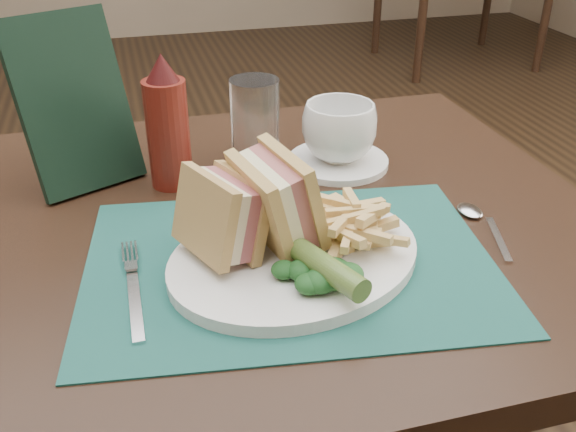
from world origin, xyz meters
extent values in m
plane|color=black|center=(0.00, 0.00, 0.00)|extent=(7.00, 7.00, 0.00)
plane|color=gray|center=(0.00, 3.50, 0.00)|extent=(6.00, 0.00, 6.00)
cube|color=#174C44|center=(0.01, -0.62, 0.75)|extent=(0.50, 0.39, 0.00)
cylinder|color=#466225|center=(0.03, -0.69, 0.79)|extent=(0.07, 0.12, 0.03)
cylinder|color=white|center=(0.15, -0.38, 0.76)|extent=(0.16, 0.16, 0.01)
imported|color=white|center=(0.15, -0.38, 0.80)|extent=(0.15, 0.15, 0.09)
cylinder|color=white|center=(0.04, -0.35, 0.81)|extent=(0.09, 0.09, 0.13)
cube|color=black|center=(-0.21, -0.34, 0.87)|extent=(0.17, 0.14, 0.23)
camera|label=1|loc=(-0.15, -1.20, 1.16)|focal=40.00mm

